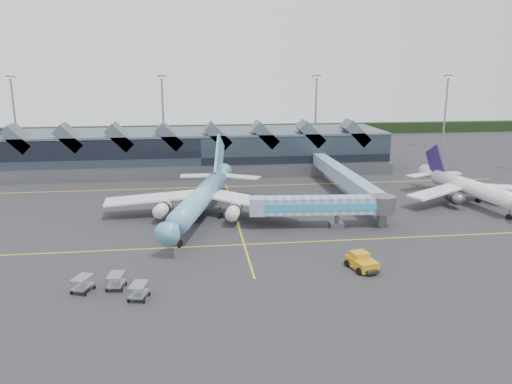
{
  "coord_description": "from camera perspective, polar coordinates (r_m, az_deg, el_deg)",
  "views": [
    {
      "loc": [
        -6.88,
        -74.79,
        24.49
      ],
      "look_at": [
        3.08,
        2.67,
        5.0
      ],
      "focal_mm": 35.0,
      "sensor_mm": 36.0,
      "label": 1
    }
  ],
  "objects": [
    {
      "name": "light_masts",
      "position": [
        140.9,
        4.17,
        9.09
      ],
      "size": [
        132.4,
        42.56,
        22.45
      ],
      "color": "gray",
      "rests_on": "ground"
    },
    {
      "name": "tree_line_far",
      "position": [
        186.29,
        -5.19,
        7.02
      ],
      "size": [
        260.0,
        4.0,
        4.0
      ],
      "primitive_type": "cube",
      "color": "black",
      "rests_on": "ground"
    },
    {
      "name": "jet_bridge",
      "position": [
        78.87,
        8.56,
        -1.59
      ],
      "size": [
        23.0,
        5.03,
        5.09
      ],
      "rotation": [
        0.0,
        0.0,
        -0.08
      ],
      "color": "#6989AF",
      "rests_on": "ground"
    },
    {
      "name": "pushback_tug",
      "position": [
        64.25,
        12.01,
        -7.84
      ],
      "size": [
        3.74,
        4.99,
        2.04
      ],
      "rotation": [
        0.0,
        0.0,
        0.25
      ],
      "color": "#C88812",
      "rests_on": "ground"
    },
    {
      "name": "fuel_truck",
      "position": [
        84.97,
        -7.31,
        -1.65
      ],
      "size": [
        3.92,
        9.24,
        3.07
      ],
      "rotation": [
        0.0,
        0.0,
        -0.19
      ],
      "color": "black",
      "rests_on": "ground"
    },
    {
      "name": "regional_jet",
      "position": [
        100.21,
        23.07,
        0.56
      ],
      "size": [
        25.94,
        28.57,
        9.81
      ],
      "rotation": [
        0.0,
        0.0,
        0.15
      ],
      "color": "white",
      "rests_on": "ground"
    },
    {
      "name": "ground",
      "position": [
        79.0,
        -1.97,
        -4.06
      ],
      "size": [
        260.0,
        260.0,
        0.0
      ],
      "primitive_type": "plane",
      "color": "#242426",
      "rests_on": "ground"
    },
    {
      "name": "taxi_stripes",
      "position": [
        88.53,
        -2.58,
        -2.06
      ],
      "size": [
        120.0,
        60.0,
        0.01
      ],
      "color": "yellow",
      "rests_on": "ground"
    },
    {
      "name": "terminal",
      "position": [
        123.72,
        -6.41,
        4.8
      ],
      "size": [
        90.0,
        22.25,
        12.52
      ],
      "color": "black",
      "rests_on": "ground"
    },
    {
      "name": "baggage_carts",
      "position": [
        58.74,
        -16.09,
        -10.15
      ],
      "size": [
        8.81,
        5.79,
        1.77
      ],
      "rotation": [
        0.0,
        0.0,
        -0.23
      ],
      "color": "gray",
      "rests_on": "ground"
    },
    {
      "name": "main_airliner",
      "position": [
        83.68,
        -6.1,
        -0.47
      ],
      "size": [
        32.84,
        38.49,
        12.53
      ],
      "rotation": [
        0.0,
        0.0,
        -0.26
      ],
      "color": "#63A4C8",
      "rests_on": "ground"
    }
  ]
}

